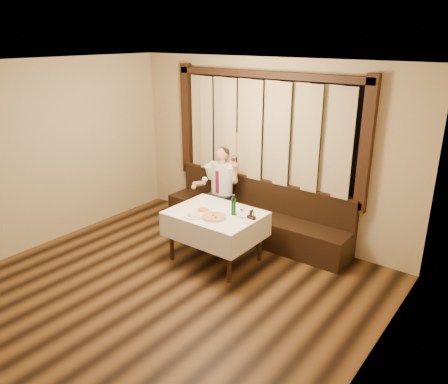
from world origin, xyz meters
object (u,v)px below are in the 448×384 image
Objects in this scene: dining_table at (215,219)px; pasta_red at (203,209)px; cruet_caddy at (251,216)px; banquette at (255,218)px; pasta_cream at (194,214)px; seated_man at (220,183)px; green_bottle at (234,206)px; pizza at (214,217)px.

dining_table is 4.90× the size of pasta_red.
pasta_red is 2.05× the size of cruet_caddy.
banquette is 12.34× the size of pasta_red.
seated_man reaches higher than pasta_cream.
banquette is 2.31× the size of seated_man.
green_bottle reaches higher than pasta_cream.
pasta_red is 0.22m from pasta_cream.
green_bottle is (0.40, 0.37, 0.09)m from pasta_cream.
banquette is 0.82m from seated_man.
banquette reaches higher than cruet_caddy.
green_bottle is at bearing -162.44° from cruet_caddy.
pasta_cream is at bearing -137.05° from green_bottle.
dining_table is at bearing 63.92° from pasta_cream.
pasta_red is at bearing 93.63° from pasta_cream.
green_bottle is (0.41, 0.16, 0.09)m from pasta_red.
banquette is 1.16m from cruet_caddy.
seated_man reaches higher than dining_table.
banquette is 25.34× the size of cruet_caddy.
banquette reaches higher than pasta_cream.
cruet_caddy is (0.69, 0.19, 0.01)m from pasta_red.
dining_table is at bearing -162.88° from green_bottle.
pizza is 1.20× the size of green_bottle.
pasta_red is 0.88× the size of green_bottle.
dining_table is 4.71× the size of pasta_cream.
green_bottle is (0.26, -0.94, 0.57)m from banquette.
seated_man reaches higher than pizza.
cruet_caddy is at bearing 15.73° from pasta_red.
cruet_caddy reaches higher than dining_table.
pasta_cream is at bearing -67.60° from seated_man.
pasta_red is 0.71m from cruet_caddy.
dining_table is 0.23m from pasta_red.
pizza is 0.31m from green_bottle.
pasta_cream is 0.19× the size of seated_man.
dining_table is 10.06× the size of cruet_caddy.
cruet_caddy reaches higher than pasta_red.
pizza is (0.11, -0.17, 0.12)m from dining_table.
cruet_caddy is at bearing 12.18° from dining_table.
pasta_red is 1.13m from seated_man.
banquette is at bearing 83.77° from pasta_cream.
pizza is 1.37× the size of pasta_red.
cruet_caddy is (0.27, 0.04, -0.08)m from green_bottle.
pizza is at bearing -84.67° from banquette.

